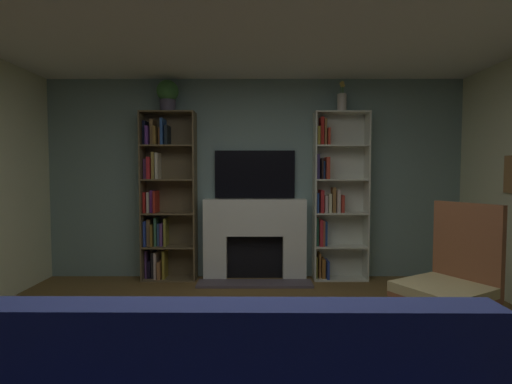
% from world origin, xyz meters
% --- Properties ---
extents(wall_back_accent, '(5.47, 0.06, 2.57)m').
position_xyz_m(wall_back_accent, '(0.00, 2.64, 1.28)').
color(wall_back_accent, gray).
rests_on(wall_back_accent, ground_plane).
extents(fireplace, '(1.40, 0.53, 1.03)m').
position_xyz_m(fireplace, '(0.00, 2.49, 0.54)').
color(fireplace, white).
rests_on(fireplace, ground_plane).
extents(tv, '(1.03, 0.06, 0.61)m').
position_xyz_m(tv, '(0.00, 2.58, 1.34)').
color(tv, black).
rests_on(tv, fireplace).
extents(bookshelf_left, '(0.68, 0.28, 2.13)m').
position_xyz_m(bookshelf_left, '(-1.17, 2.50, 1.04)').
color(bookshelf_left, brown).
rests_on(bookshelf_left, ground_plane).
extents(bookshelf_right, '(0.68, 0.27, 2.13)m').
position_xyz_m(bookshelf_right, '(1.01, 2.51, 1.05)').
color(bookshelf_right, silver).
rests_on(bookshelf_right, ground_plane).
extents(potted_plant, '(0.27, 0.27, 0.39)m').
position_xyz_m(potted_plant, '(-1.09, 2.46, 2.34)').
color(potted_plant, '#4C475B').
rests_on(potted_plant, bookshelf_left).
extents(vase_with_flowers, '(0.12, 0.12, 0.38)m').
position_xyz_m(vase_with_flowers, '(1.09, 2.46, 2.26)').
color(vase_with_flowers, beige).
rests_on(vase_with_flowers, bookshelf_right).
extents(armchair, '(0.85, 0.83, 1.12)m').
position_xyz_m(armchair, '(1.60, 0.69, 0.53)').
color(armchair, brown).
rests_on(armchair, ground_plane).
extents(coffee_table, '(0.77, 0.41, 0.45)m').
position_xyz_m(coffee_table, '(-0.17, -0.52, 0.38)').
color(coffee_table, brown).
rests_on(coffee_table, ground_plane).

